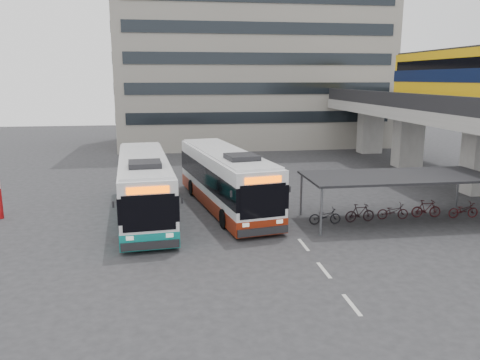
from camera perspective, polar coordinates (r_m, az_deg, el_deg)
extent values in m
plane|color=#28282B|center=(21.75, 1.34, -8.24)|extent=(120.00, 120.00, 0.00)
cube|color=gray|center=(43.55, 19.80, 4.55)|extent=(2.20, 1.60, 4.60)
cube|color=gray|center=(50.69, 15.57, 5.82)|extent=(2.20, 1.60, 4.60)
cube|color=gray|center=(38.13, 24.33, 7.34)|extent=(8.00, 32.00, 0.90)
cube|color=black|center=(36.20, 19.39, 9.12)|extent=(0.35, 32.00, 1.10)
cylinder|color=#595B60|center=(26.67, 7.47, -1.76)|extent=(0.12, 0.12, 2.40)
cylinder|color=#595B60|center=(30.67, 25.01, -0.97)|extent=(0.12, 0.12, 2.40)
cylinder|color=#595B60|center=(23.34, 9.86, -3.87)|extent=(0.12, 0.12, 2.40)
cube|color=black|center=(26.49, 18.66, 0.44)|extent=(10.00, 4.00, 0.12)
imported|color=black|center=(25.44, 10.26, -4.29)|extent=(1.71, 0.60, 0.90)
imported|color=black|center=(26.12, 14.44, -3.94)|extent=(1.66, 0.47, 1.00)
imported|color=black|center=(26.96, 18.37, -3.79)|extent=(1.71, 0.60, 0.90)
imported|color=black|center=(27.89, 22.06, -3.43)|extent=(1.66, 0.47, 1.00)
imported|color=#350C0F|center=(28.96, 25.47, -3.28)|extent=(1.71, 0.60, 0.90)
cube|color=gray|center=(57.07, 1.26, 17.19)|extent=(30.00, 15.00, 25.00)
cube|color=beige|center=(17.08, 13.47, -14.58)|extent=(0.15, 1.60, 0.01)
cube|color=beige|center=(19.62, 10.20, -10.77)|extent=(0.15, 1.60, 0.01)
cube|color=beige|center=(22.28, 7.75, -7.82)|extent=(0.15, 1.60, 0.01)
cube|color=white|center=(27.97, -1.83, 0.45)|extent=(4.81, 12.69, 2.85)
cube|color=maroon|center=(28.27, -1.81, -2.16)|extent=(4.85, 12.74, 0.78)
cube|color=black|center=(27.95, -1.83, 0.71)|extent=(4.87, 12.72, 1.19)
cube|color=#FB5600|center=(22.01, 2.84, 0.01)|extent=(1.83, 0.41, 0.31)
cube|color=black|center=(24.76, 0.23, 2.80)|extent=(1.85, 1.91, 0.29)
cylinder|color=black|center=(24.28, -1.89, -4.74)|extent=(0.49, 1.07, 1.03)
cylinder|color=black|center=(31.87, -1.49, -0.60)|extent=(0.49, 1.07, 1.03)
cube|color=white|center=(26.72, -11.60, -0.40)|extent=(3.64, 12.47, 2.82)
cube|color=#0D7A73|center=(27.03, -11.48, -3.10)|extent=(3.69, 12.51, 0.77)
cube|color=black|center=(26.70, -11.61, -0.13)|extent=(3.70, 12.49, 1.18)
cube|color=#FB5600|center=(20.50, -11.16, -1.22)|extent=(1.83, 0.23, 0.31)
cube|color=black|center=(23.39, -11.53, 1.89)|extent=(1.70, 1.77, 0.29)
cylinder|color=black|center=(23.28, -14.17, -5.89)|extent=(0.39, 1.05, 1.02)
cylinder|color=black|center=(30.43, -9.40, -1.39)|extent=(0.39, 1.05, 1.02)
imported|color=black|center=(23.99, -12.68, -4.41)|extent=(0.41, 0.62, 1.71)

